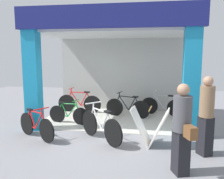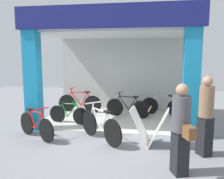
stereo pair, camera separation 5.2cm
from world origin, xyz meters
name	(u,v)px [view 1 (the left image)]	position (x,y,z in m)	size (l,w,h in m)	color
ground_plane	(108,133)	(0.00, 0.00, 0.00)	(17.74, 17.74, 0.00)	gray
shop_facade	(116,65)	(0.00, 1.55, 1.89)	(5.07, 3.31, 3.52)	beige
bicycle_inside_0	(128,108)	(0.39, 1.80, 0.36)	(1.59, 0.53, 0.90)	black
bicycle_inside_1	(69,114)	(-1.40, 0.69, 0.32)	(1.43, 0.43, 0.80)	black
bicycle_inside_2	(80,103)	(-1.52, 2.25, 0.38)	(1.72, 0.47, 0.95)	black
bicycle_inside_3	(162,106)	(1.63, 2.30, 0.35)	(1.56, 0.52, 0.88)	black
bicycle_parked_0	(101,126)	(-0.08, -0.62, 0.39)	(1.30, 1.25, 0.97)	black
bicycle_parked_1	(36,126)	(-1.81, -0.73, 0.35)	(1.36, 0.87, 0.87)	black
sandwich_board_sign	(150,127)	(1.18, -0.74, 0.47)	(0.97, 0.66, 0.94)	silver
pedestrian_0	(182,128)	(1.76, -2.09, 0.88)	(0.44, 0.65, 1.70)	black
pedestrian_2	(206,115)	(2.39, -1.12, 0.90)	(0.42, 0.42, 1.76)	black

